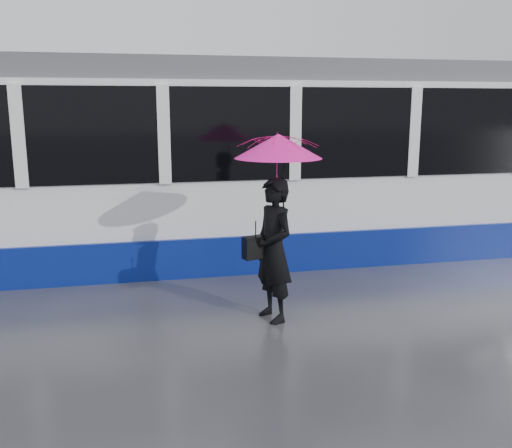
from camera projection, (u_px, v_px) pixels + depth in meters
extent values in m
plane|color=#2F2E34|center=(288.00, 299.00, 7.90)|extent=(90.00, 90.00, 0.00)
cube|color=#3F3D38|center=(259.00, 264.00, 9.60)|extent=(34.00, 0.07, 0.02)
cube|color=#3F3D38|center=(243.00, 244.00, 10.97)|extent=(34.00, 0.07, 0.02)
cube|color=white|center=(190.00, 171.00, 9.75)|extent=(24.00, 2.40, 2.95)
cube|color=navy|center=(192.00, 240.00, 10.00)|extent=(24.00, 2.56, 0.62)
cube|color=black|center=(189.00, 131.00, 9.61)|extent=(23.00, 2.48, 1.40)
cube|color=#4F5156|center=(188.00, 71.00, 9.41)|extent=(23.60, 2.20, 0.35)
imported|color=black|center=(273.00, 250.00, 6.98)|extent=(0.60, 0.75, 1.78)
imported|color=#E61365|center=(278.00, 170.00, 6.79)|extent=(1.23, 1.24, 0.89)
cone|color=#E61365|center=(278.00, 146.00, 6.73)|extent=(1.32, 1.32, 0.29)
cylinder|color=black|center=(278.00, 132.00, 6.69)|extent=(0.01, 0.01, 0.07)
cylinder|color=black|center=(284.00, 197.00, 6.89)|extent=(0.02, 0.02, 0.78)
cube|color=black|center=(256.00, 247.00, 6.94)|extent=(0.35, 0.23, 0.28)
cylinder|color=black|center=(256.00, 229.00, 6.89)|extent=(0.01, 0.01, 0.18)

